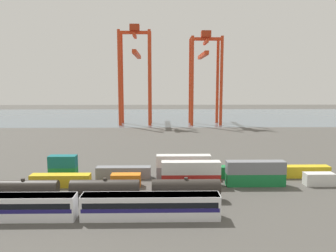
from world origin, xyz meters
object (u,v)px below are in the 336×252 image
at_px(shipping_container_0, 61,180).
at_px(shipping_container_2, 191,180).
at_px(shipping_container_11, 124,172).
at_px(shipping_container_4, 255,179).
at_px(shipping_container_1, 126,180).
at_px(passenger_train, 79,206).
at_px(gantry_crane_west, 136,65).
at_px(gantry_crane_central, 205,68).
at_px(shipping_container_9, 63,173).
at_px(freight_tank_row, 105,190).

distance_m(shipping_container_0, shipping_container_2, 26.74).
bearing_deg(shipping_container_11, shipping_container_4, -11.83).
distance_m(shipping_container_1, shipping_container_2, 13.37).
xyz_separation_m(passenger_train, shipping_container_2, (18.94, 16.07, -0.84)).
relative_size(shipping_container_1, gantry_crane_west, 0.12).
bearing_deg(shipping_container_1, gantry_crane_central, 74.18).
xyz_separation_m(shipping_container_2, shipping_container_4, (13.37, 0.00, 0.00)).
distance_m(shipping_container_11, gantry_crane_central, 107.32).
xyz_separation_m(passenger_train, gantry_crane_west, (-0.68, 121.54, 28.28)).
bearing_deg(gantry_crane_central, shipping_container_2, -98.85).
bearing_deg(shipping_container_9, shipping_container_11, 0.00).
xyz_separation_m(shipping_container_11, gantry_crane_central, (30.88, 98.99, 27.65)).
distance_m(shipping_container_1, shipping_container_9, 15.74).
xyz_separation_m(shipping_container_1, shipping_container_2, (13.37, 0.00, 0.00)).
distance_m(shipping_container_11, gantry_crane_west, 103.91).
bearing_deg(shipping_container_0, freight_tank_row, -37.71).
relative_size(shipping_container_4, shipping_container_9, 2.00).
height_order(shipping_container_2, shipping_container_9, same).
distance_m(shipping_container_2, shipping_container_9, 28.59).
bearing_deg(passenger_train, shipping_container_9, 112.40).
relative_size(shipping_container_2, shipping_container_4, 1.00).
bearing_deg(gantry_crane_west, freight_tank_row, -88.29).
distance_m(shipping_container_2, gantry_crane_central, 109.65).
distance_m(shipping_container_4, shipping_container_9, 41.76).
bearing_deg(shipping_container_4, freight_tank_row, -164.63).
bearing_deg(passenger_train, shipping_container_4, 26.45).
bearing_deg(shipping_container_11, gantry_crane_west, 92.91).
xyz_separation_m(shipping_container_4, shipping_container_11, (-27.92, 5.85, 0.00)).
xyz_separation_m(shipping_container_0, gantry_crane_central, (43.07, 104.84, 27.65)).
xyz_separation_m(shipping_container_4, gantry_crane_west, (-32.99, 105.46, 29.13)).
bearing_deg(shipping_container_1, shipping_container_0, 180.00).
xyz_separation_m(passenger_train, shipping_container_9, (-9.04, 21.93, -0.84)).
height_order(shipping_container_1, shipping_container_4, same).
bearing_deg(shipping_container_4, gantry_crane_west, 107.37).
xyz_separation_m(shipping_container_0, shipping_container_9, (-1.24, 5.85, 0.00)).
height_order(shipping_container_11, gantry_crane_central, gantry_crane_central).
bearing_deg(shipping_container_9, gantry_crane_west, 85.20).
bearing_deg(gantry_crane_west, shipping_container_1, -86.61).
bearing_deg(shipping_container_1, shipping_container_9, 158.17).
bearing_deg(shipping_container_1, passenger_train, -109.11).
xyz_separation_m(shipping_container_9, gantry_crane_west, (8.36, 99.61, 29.13)).
height_order(shipping_container_11, gantry_crane_west, gantry_crane_west).
xyz_separation_m(gantry_crane_west, gantry_crane_central, (35.95, -0.62, -1.48)).
distance_m(shipping_container_2, gantry_crane_west, 111.16).
bearing_deg(shipping_container_0, shipping_container_2, 0.00).
height_order(shipping_container_0, shipping_container_2, same).
height_order(shipping_container_2, gantry_crane_central, gantry_crane_central).
xyz_separation_m(shipping_container_1, gantry_crane_west, (-6.25, 105.46, 29.13)).
height_order(passenger_train, gantry_crane_west, gantry_crane_west).
bearing_deg(shipping_container_2, freight_tank_row, -153.38).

